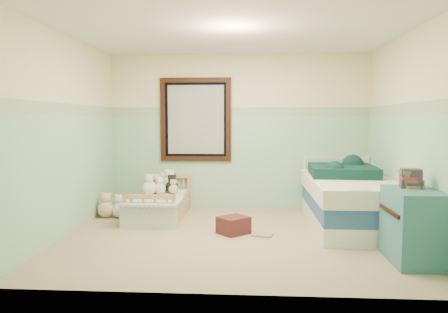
# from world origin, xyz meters

# --- Properties ---
(floor) EXTENTS (4.20, 3.60, 0.02)m
(floor) POSITION_xyz_m (0.00, 0.00, -0.01)
(floor) COLOR gray
(floor) RESTS_ON ground
(ceiling) EXTENTS (4.20, 3.60, 0.02)m
(ceiling) POSITION_xyz_m (0.00, 0.00, 2.51)
(ceiling) COLOR silver
(ceiling) RESTS_ON wall_back
(wall_back) EXTENTS (4.20, 0.04, 2.50)m
(wall_back) POSITION_xyz_m (0.00, 1.80, 1.25)
(wall_back) COLOR beige
(wall_back) RESTS_ON floor
(wall_front) EXTENTS (4.20, 0.04, 2.50)m
(wall_front) POSITION_xyz_m (0.00, -1.80, 1.25)
(wall_front) COLOR beige
(wall_front) RESTS_ON floor
(wall_left) EXTENTS (0.04, 3.60, 2.50)m
(wall_left) POSITION_xyz_m (-2.10, 0.00, 1.25)
(wall_left) COLOR beige
(wall_left) RESTS_ON floor
(wall_right) EXTENTS (0.04, 3.60, 2.50)m
(wall_right) POSITION_xyz_m (2.10, 0.00, 1.25)
(wall_right) COLOR beige
(wall_right) RESTS_ON floor
(wainscot_mint) EXTENTS (4.20, 0.01, 1.50)m
(wainscot_mint) POSITION_xyz_m (0.00, 1.79, 0.75)
(wainscot_mint) COLOR #92BF9F
(wainscot_mint) RESTS_ON floor
(border_strip) EXTENTS (4.20, 0.01, 0.15)m
(border_strip) POSITION_xyz_m (0.00, 1.79, 1.57)
(border_strip) COLOR #4B764B
(border_strip) RESTS_ON wall_back
(window_frame) EXTENTS (1.16, 0.06, 1.36)m
(window_frame) POSITION_xyz_m (-0.70, 1.76, 1.45)
(window_frame) COLOR black
(window_frame) RESTS_ON wall_back
(window_blinds) EXTENTS (0.92, 0.01, 1.12)m
(window_blinds) POSITION_xyz_m (-0.70, 1.77, 1.45)
(window_blinds) COLOR #B2B2AD
(window_blinds) RESTS_ON window_frame
(toddler_bed_frame) EXTENTS (0.72, 1.44, 0.19)m
(toddler_bed_frame) POSITION_xyz_m (-1.15, 1.05, 0.09)
(toddler_bed_frame) COLOR #B5844C
(toddler_bed_frame) RESTS_ON floor
(toddler_mattress) EXTENTS (0.66, 1.38, 0.12)m
(toddler_mattress) POSITION_xyz_m (-1.15, 1.05, 0.25)
(toddler_mattress) COLOR white
(toddler_mattress) RESTS_ON toddler_bed_frame
(patchwork_quilt) EXTENTS (0.78, 0.72, 0.03)m
(patchwork_quilt) POSITION_xyz_m (-1.15, 0.60, 0.32)
(patchwork_quilt) COLOR #809BCE
(patchwork_quilt) RESTS_ON toddler_mattress
(plush_bed_brown) EXTENTS (0.18, 0.18, 0.18)m
(plush_bed_brown) POSITION_xyz_m (-1.30, 1.55, 0.40)
(plush_bed_brown) COLOR brown
(plush_bed_brown) RESTS_ON toddler_mattress
(plush_bed_white) EXTENTS (0.24, 0.24, 0.24)m
(plush_bed_white) POSITION_xyz_m (-1.10, 1.55, 0.42)
(plush_bed_white) COLOR white
(plush_bed_white) RESTS_ON toddler_mattress
(plush_bed_tan) EXTENTS (0.20, 0.20, 0.20)m
(plush_bed_tan) POSITION_xyz_m (-1.25, 1.33, 0.41)
(plush_bed_tan) COLOR beige
(plush_bed_tan) RESTS_ON toddler_mattress
(plush_bed_dark) EXTENTS (0.20, 0.20, 0.20)m
(plush_bed_dark) POSITION_xyz_m (-1.02, 1.33, 0.40)
(plush_bed_dark) COLOR black
(plush_bed_dark) RESTS_ON toddler_mattress
(plush_floor_cream) EXTENTS (0.24, 0.24, 0.24)m
(plush_floor_cream) POSITION_xyz_m (-1.72, 0.92, 0.12)
(plush_floor_cream) COLOR beige
(plush_floor_cream) RESTS_ON floor
(plush_floor_tan) EXTENTS (0.25, 0.25, 0.25)m
(plush_floor_tan) POSITION_xyz_m (-1.94, 0.92, 0.13)
(plush_floor_tan) COLOR beige
(plush_floor_tan) RESTS_ON floor
(twin_bed_frame) EXTENTS (1.04, 2.08, 0.22)m
(twin_bed_frame) POSITION_xyz_m (1.55, 0.59, 0.11)
(twin_bed_frame) COLOR white
(twin_bed_frame) RESTS_ON floor
(twin_boxspring) EXTENTS (1.04, 2.08, 0.22)m
(twin_boxspring) POSITION_xyz_m (1.55, 0.59, 0.33)
(twin_boxspring) COLOR navy
(twin_boxspring) RESTS_ON twin_bed_frame
(twin_mattress) EXTENTS (1.08, 2.12, 0.22)m
(twin_mattress) POSITION_xyz_m (1.55, 0.59, 0.55)
(twin_mattress) COLOR silver
(twin_mattress) RESTS_ON twin_boxspring
(teal_blanket) EXTENTS (0.93, 0.98, 0.14)m
(teal_blanket) POSITION_xyz_m (1.50, 0.89, 0.73)
(teal_blanket) COLOR black
(teal_blanket) RESTS_ON twin_mattress
(dresser) EXTENTS (0.47, 0.74, 0.74)m
(dresser) POSITION_xyz_m (1.86, -0.85, 0.37)
(dresser) COLOR #34767B
(dresser) RESTS_ON floor
(book_stack) EXTENTS (0.22, 0.19, 0.20)m
(book_stack) POSITION_xyz_m (1.86, -0.74, 0.84)
(book_stack) COLOR #512D32
(book_stack) RESTS_ON dresser
(red_pillow) EXTENTS (0.46, 0.46, 0.22)m
(red_pillow) POSITION_xyz_m (-0.01, 0.13, 0.11)
(red_pillow) COLOR maroon
(red_pillow) RESTS_ON floor
(floor_book) EXTENTS (0.28, 0.24, 0.02)m
(floor_book) POSITION_xyz_m (0.36, 0.05, 0.01)
(floor_book) COLOR orange
(floor_book) RESTS_ON floor
(extra_plush_0) EXTENTS (0.16, 0.16, 0.16)m
(extra_plush_0) POSITION_xyz_m (-1.25, 1.37, 0.39)
(extra_plush_0) COLOR white
(extra_plush_0) RESTS_ON toddler_mattress
(extra_plush_1) EXTENTS (0.20, 0.20, 0.20)m
(extra_plush_1) POSITION_xyz_m (-1.20, 1.59, 0.41)
(extra_plush_1) COLOR beige
(extra_plush_1) RESTS_ON toddler_mattress
(extra_plush_2) EXTENTS (0.22, 0.22, 0.22)m
(extra_plush_2) POSITION_xyz_m (-1.34, 1.16, 0.41)
(extra_plush_2) COLOR beige
(extra_plush_2) RESTS_ON toddler_mattress
(extra_plush_3) EXTENTS (0.18, 0.18, 0.18)m
(extra_plush_3) POSITION_xyz_m (-1.19, 1.22, 0.40)
(extra_plush_3) COLOR beige
(extra_plush_3) RESTS_ON toddler_mattress
(extra_plush_4) EXTENTS (0.15, 0.15, 0.15)m
(extra_plush_4) POSITION_xyz_m (-0.99, 1.28, 0.38)
(extra_plush_4) COLOR beige
(extra_plush_4) RESTS_ON toddler_mattress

